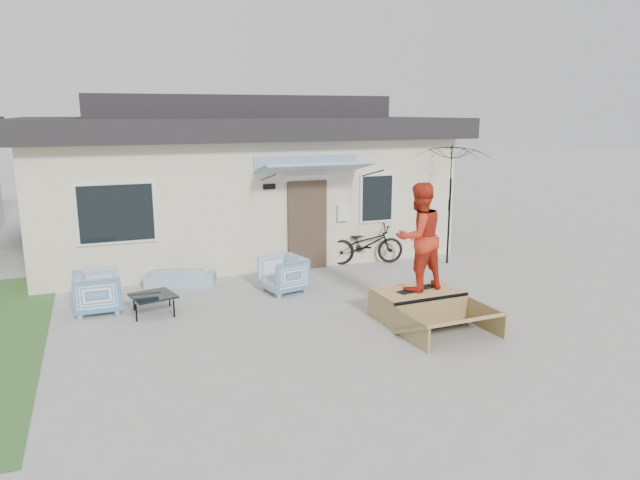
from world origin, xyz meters
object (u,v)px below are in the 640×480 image
object	(u,v)px
skateboard	(417,289)
skate_ramp	(418,304)
coffee_table	(154,304)
armchair_right	(283,273)
loveseat	(181,273)
skater	(419,235)
bicycle	(366,240)
armchair_left	(98,290)
patio_umbrella	(450,193)

from	to	relation	value
skateboard	skate_ramp	bearing A→B (deg)	-102.23
coffee_table	armchair_right	bearing A→B (deg)	9.18
loveseat	skater	bearing A→B (deg)	155.42
bicycle	skateboard	world-z (taller)	bicycle
skateboard	armchair_right	bearing A→B (deg)	113.83
armchair_left	armchair_right	size ratio (longest dim) A/B	1.03
loveseat	armchair_right	size ratio (longest dim) A/B	1.78
patio_umbrella	skate_ramp	xyz separation A→B (m)	(-2.66, -3.13, -1.50)
armchair_right	bicycle	bearing A→B (deg)	106.48
bicycle	patio_umbrella	world-z (taller)	patio_umbrella
coffee_table	skater	xyz separation A→B (m)	(4.46, -1.86, 1.34)
patio_umbrella	skateboard	xyz separation A→B (m)	(-2.66, -3.08, -1.23)
loveseat	patio_umbrella	xyz separation A→B (m)	(6.40, -0.36, 1.46)
bicycle	patio_umbrella	xyz separation A→B (m)	(1.89, -0.68, 1.15)
armchair_right	skateboard	bearing A→B (deg)	25.16
coffee_table	skate_ramp	bearing A→B (deg)	-23.18
loveseat	patio_umbrella	world-z (taller)	patio_umbrella
skater	coffee_table	bearing A→B (deg)	-31.85
armchair_left	loveseat	bearing A→B (deg)	-56.87
patio_umbrella	skateboard	size ratio (longest dim) A/B	2.70
armchair_right	bicycle	size ratio (longest dim) A/B	0.44
armchair_left	armchair_right	distance (m)	3.59
coffee_table	skateboard	size ratio (longest dim) A/B	0.87
loveseat	skateboard	size ratio (longest dim) A/B	1.72
patio_umbrella	coffee_table	bearing A→B (deg)	-170.30
patio_umbrella	skateboard	bearing A→B (deg)	-130.83
armchair_left	skater	bearing A→B (deg)	-113.92
patio_umbrella	skateboard	world-z (taller)	patio_umbrella
patio_umbrella	skate_ramp	bearing A→B (deg)	-130.35
armchair_left	skate_ramp	xyz separation A→B (m)	(5.40, -2.38, -0.17)
coffee_table	bicycle	bearing A→B (deg)	19.96
armchair_left	patio_umbrella	size ratio (longest dim) A/B	0.37
skate_ramp	skater	size ratio (longest dim) A/B	1.02
loveseat	coffee_table	bearing A→B (deg)	83.63
armchair_left	skater	size ratio (longest dim) A/B	0.44
armchair_left	skate_ramp	distance (m)	5.91
loveseat	skate_ramp	bearing A→B (deg)	155.03
loveseat	bicycle	distance (m)	4.53
loveseat	armchair_right	world-z (taller)	armchair_right
armchair_left	skater	distance (m)	5.98
bicycle	patio_umbrella	distance (m)	2.32
skater	patio_umbrella	bearing A→B (deg)	-140.02
patio_umbrella	armchair_left	bearing A→B (deg)	-174.74
armchair_right	bicycle	xyz separation A→B (m)	(2.58, 1.47, 0.18)
bicycle	skateboard	distance (m)	3.83
skateboard	bicycle	bearing A→B (deg)	63.96
skate_ramp	skateboard	bearing A→B (deg)	90.00
skateboard	skater	world-z (taller)	skater
armchair_right	patio_umbrella	world-z (taller)	patio_umbrella
coffee_table	patio_umbrella	distance (m)	7.39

